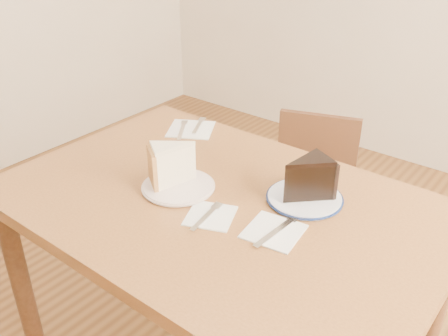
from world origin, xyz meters
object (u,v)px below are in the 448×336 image
(plate_navy, at_px, (305,198))
(carrot_cake, at_px, (175,165))
(chocolate_cake, at_px, (305,181))
(plate_cream, at_px, (178,187))
(chair_far, at_px, (308,203))
(table, at_px, (219,229))

(plate_navy, height_order, carrot_cake, carrot_cake)
(carrot_cake, xyz_separation_m, chocolate_cake, (0.33, 0.15, -0.00))
(plate_cream, height_order, plate_navy, same)
(plate_navy, relative_size, carrot_cake, 1.67)
(plate_cream, bearing_deg, chocolate_cake, 27.36)
(chair_far, xyz_separation_m, carrot_cake, (-0.11, -0.62, 0.40))
(table, height_order, carrot_cake, carrot_cake)
(chocolate_cake, bearing_deg, chair_far, -39.31)
(plate_cream, distance_m, carrot_cake, 0.06)
(chair_far, bearing_deg, carrot_cake, 60.83)
(table, distance_m, chair_far, 0.65)
(table, height_order, chair_far, table)
(plate_navy, bearing_deg, chair_far, 115.73)
(chair_far, distance_m, plate_cream, 0.72)
(carrot_cake, bearing_deg, table, 40.27)
(carrot_cake, bearing_deg, plate_navy, 59.44)
(table, xyz_separation_m, chocolate_cake, (0.19, 0.13, 0.16))
(plate_cream, distance_m, plate_navy, 0.35)
(carrot_cake, relative_size, chocolate_cake, 0.93)
(chair_far, height_order, plate_cream, plate_cream)
(table, height_order, plate_cream, plate_cream)
(carrot_cake, bearing_deg, chocolate_cake, 58.31)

